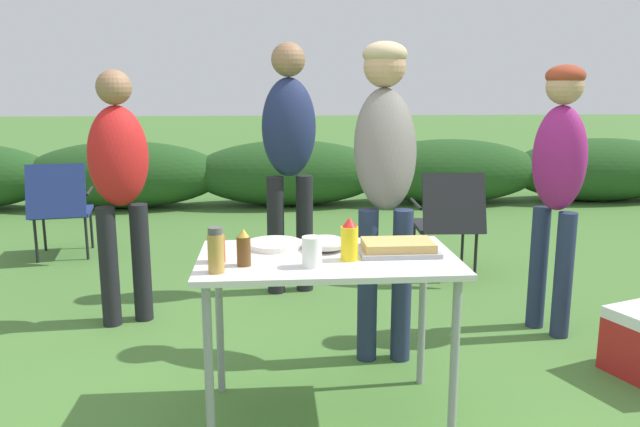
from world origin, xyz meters
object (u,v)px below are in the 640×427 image
at_px(beer_bottle, 244,248).
at_px(standing_person_in_gray_fleece, 289,145).
at_px(standing_person_in_dark_puffer, 120,175).
at_px(hot_sauce_bottle, 217,246).
at_px(camp_chair_near_hedge, 448,218).
at_px(camp_chair_green_behind_table, 60,205).
at_px(standing_person_in_olive_jacket, 385,157).
at_px(mustard_bottle, 349,240).
at_px(plate_stack, 274,245).
at_px(paper_cup_stack, 312,252).
at_px(folding_table, 327,273).
at_px(mixing_bowl, 326,243).
at_px(spice_jar, 216,251).
at_px(standing_person_in_red_jacket, 558,169).
at_px(food_tray, 398,247).

bearing_deg(beer_bottle, standing_person_in_gray_fleece, 82.56).
relative_size(standing_person_in_dark_puffer, standing_person_in_gray_fleece, 0.89).
bearing_deg(hot_sauce_bottle, camp_chair_near_hedge, 52.40).
bearing_deg(camp_chair_green_behind_table, standing_person_in_olive_jacket, -51.02).
relative_size(standing_person_in_dark_puffer, camp_chair_green_behind_table, 1.86).
bearing_deg(mustard_bottle, plate_stack, 142.87).
height_order(paper_cup_stack, standing_person_in_dark_puffer, standing_person_in_dark_puffer).
bearing_deg(standing_person_in_dark_puffer, folding_table, -70.85).
xyz_separation_m(mixing_bowl, spice_jar, (-0.46, -0.30, 0.06)).
relative_size(standing_person_in_olive_jacket, standing_person_in_red_jacket, 1.07).
bearing_deg(standing_person_in_gray_fleece, standing_person_in_red_jacket, -41.76).
height_order(paper_cup_stack, camp_chair_near_hedge, paper_cup_stack).
distance_m(folding_table, standing_person_in_dark_puffer, 1.70).
xyz_separation_m(standing_person_in_red_jacket, standing_person_in_gray_fleece, (-1.52, 0.88, 0.07)).
relative_size(folding_table, spice_jar, 6.11).
height_order(mustard_bottle, standing_person_in_gray_fleece, standing_person_in_gray_fleece).
height_order(standing_person_in_dark_puffer, camp_chair_near_hedge, standing_person_in_dark_puffer).
bearing_deg(folding_table, mustard_bottle, -37.98).
bearing_deg(mixing_bowl, spice_jar, -146.47).
xyz_separation_m(standing_person_in_dark_puffer, camp_chair_near_hedge, (2.25, 0.76, -0.46)).
distance_m(hot_sauce_bottle, camp_chair_near_hedge, 2.60).
relative_size(paper_cup_stack, standing_person_in_olive_jacket, 0.07).
xyz_separation_m(hot_sauce_bottle, standing_person_in_dark_puffer, (-0.68, 1.28, 0.12)).
relative_size(standing_person_in_olive_jacket, standing_person_in_gray_fleece, 0.97).
height_order(beer_bottle, hot_sauce_bottle, beer_bottle).
height_order(food_tray, hot_sauce_bottle, hot_sauce_bottle).
height_order(hot_sauce_bottle, camp_chair_green_behind_table, hot_sauce_bottle).
bearing_deg(plate_stack, beer_bottle, -113.96).
height_order(food_tray, plate_stack, food_tray).
bearing_deg(beer_bottle, paper_cup_stack, -7.96).
bearing_deg(standing_person_in_gray_fleece, standing_person_in_dark_puffer, -164.44).
bearing_deg(standing_person_in_olive_jacket, camp_chair_green_behind_table, 143.80).
xyz_separation_m(standing_person_in_dark_puffer, standing_person_in_red_jacket, (2.55, -0.36, 0.05)).
height_order(plate_stack, mixing_bowl, mixing_bowl).
bearing_deg(standing_person_in_red_jacket, standing_person_in_dark_puffer, -124.12).
bearing_deg(standing_person_in_olive_jacket, standing_person_in_red_jacket, 15.06).
distance_m(plate_stack, hot_sauce_bottle, 0.33).
bearing_deg(standing_person_in_gray_fleece, camp_chair_green_behind_table, 140.18).
bearing_deg(standing_person_in_gray_fleece, standing_person_in_olive_jacket, -77.62).
bearing_deg(hot_sauce_bottle, mixing_bowl, 17.99).
xyz_separation_m(hot_sauce_bottle, standing_person_in_gray_fleece, (0.36, 1.81, 0.25)).
distance_m(plate_stack, paper_cup_stack, 0.36).
bearing_deg(food_tray, mixing_bowl, 165.91).
relative_size(beer_bottle, standing_person_in_red_jacket, 0.10).
xyz_separation_m(standing_person_in_dark_puffer, standing_person_in_gray_fleece, (1.04, 0.53, 0.13)).
xyz_separation_m(spice_jar, hot_sauce_bottle, (-0.01, 0.15, -0.02)).
distance_m(mustard_bottle, standing_person_in_olive_jacket, 0.85).
xyz_separation_m(plate_stack, standing_person_in_red_jacket, (1.64, 0.71, 0.23)).
distance_m(standing_person_in_red_jacket, camp_chair_green_behind_table, 3.96).
xyz_separation_m(hot_sauce_bottle, standing_person_in_olive_jacket, (0.83, 0.74, 0.28)).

